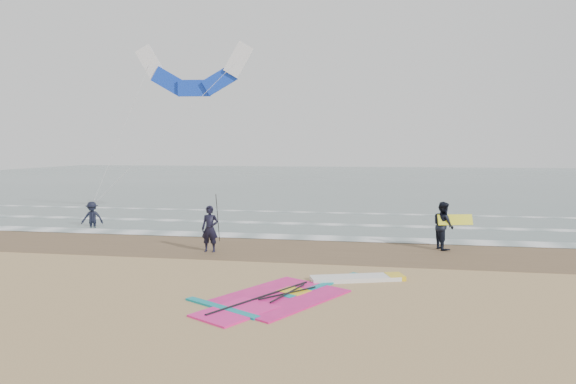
% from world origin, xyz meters
% --- Properties ---
extents(ground, '(120.00, 120.00, 0.00)m').
position_xyz_m(ground, '(0.00, 0.00, 0.00)').
color(ground, tan).
rests_on(ground, ground).
extents(sea_water, '(120.00, 80.00, 0.02)m').
position_xyz_m(sea_water, '(0.00, 48.00, 0.01)').
color(sea_water, '#47605E').
rests_on(sea_water, ground).
extents(wet_sand_band, '(120.00, 5.00, 0.01)m').
position_xyz_m(wet_sand_band, '(0.00, 6.00, 0.00)').
color(wet_sand_band, brown).
rests_on(wet_sand_band, ground).
extents(foam_waterline, '(120.00, 9.15, 0.02)m').
position_xyz_m(foam_waterline, '(0.00, 10.44, 0.03)').
color(foam_waterline, white).
rests_on(foam_waterline, ground).
extents(windsurf_rig, '(5.47, 5.18, 0.13)m').
position_xyz_m(windsurf_rig, '(0.31, 0.17, 0.04)').
color(windsurf_rig, white).
rests_on(windsurf_rig, ground).
extents(person_standing, '(0.62, 0.42, 1.68)m').
position_xyz_m(person_standing, '(-3.75, 4.81, 0.84)').
color(person_standing, black).
rests_on(person_standing, ground).
extents(person_walking, '(0.93, 1.04, 1.78)m').
position_xyz_m(person_walking, '(4.60, 6.74, 0.89)').
color(person_walking, black).
rests_on(person_walking, ground).
extents(person_wading, '(1.13, 0.82, 1.56)m').
position_xyz_m(person_wading, '(-11.13, 9.41, 0.78)').
color(person_wading, black).
rests_on(person_wading, ground).
extents(held_pole, '(0.17, 0.86, 1.82)m').
position_xyz_m(held_pole, '(-3.45, 4.81, 1.23)').
color(held_pole, black).
rests_on(held_pole, ground).
extents(carried_kiteboard, '(1.30, 0.51, 0.39)m').
position_xyz_m(carried_kiteboard, '(5.00, 6.64, 1.13)').
color(carried_kiteboard, yellow).
rests_on(carried_kiteboard, ground).
extents(surf_kite, '(7.18, 3.25, 8.06)m').
position_xyz_m(surf_kite, '(-7.10, 12.47, 7.44)').
color(surf_kite, white).
rests_on(surf_kite, ground).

